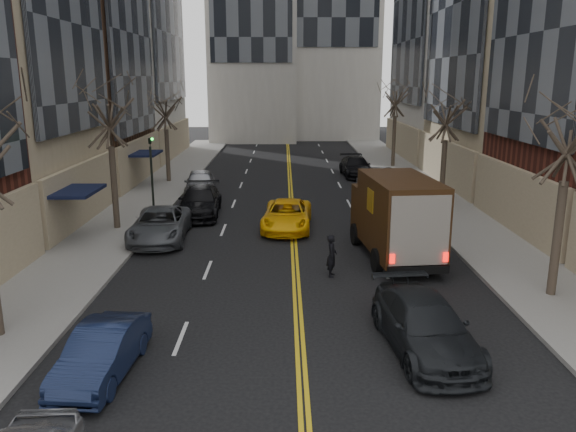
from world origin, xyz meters
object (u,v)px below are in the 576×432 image
Objects in this scene: taxi at (287,215)px; pedestrian at (332,256)px; observer_sedan at (425,325)px; ups_truck at (395,217)px.

taxi is 3.08× the size of pedestrian.
observer_sedan is at bearing -151.19° from pedestrian.
observer_sedan is (-0.74, -8.28, -1.04)m from ups_truck.
observer_sedan is at bearing -100.63° from ups_truck.
pedestrian is (-2.09, 6.04, 0.08)m from observer_sedan.
pedestrian is (1.67, -6.94, 0.12)m from taxi.
ups_truck is 1.25× the size of observer_sedan.
ups_truck is 6.60m from taxi.
pedestrian reaches higher than taxi.
taxi is (-3.76, 12.98, -0.04)m from observer_sedan.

